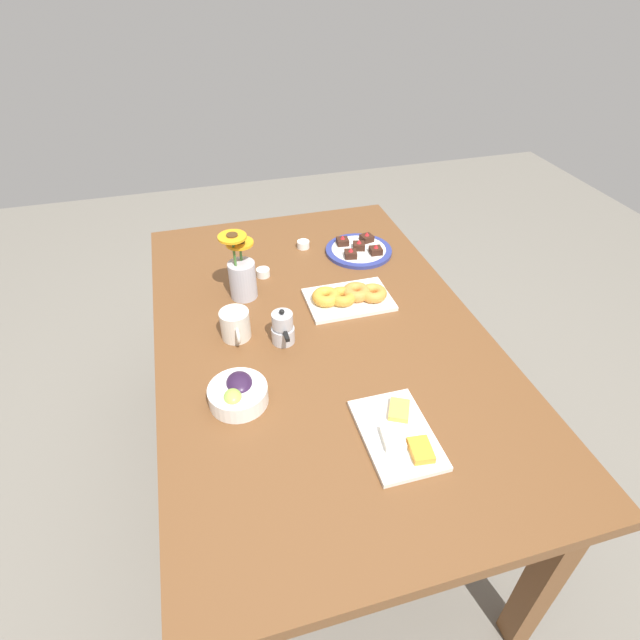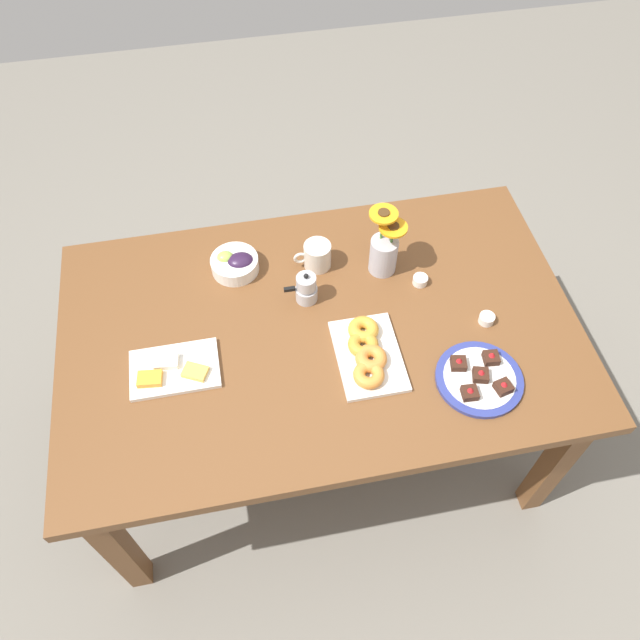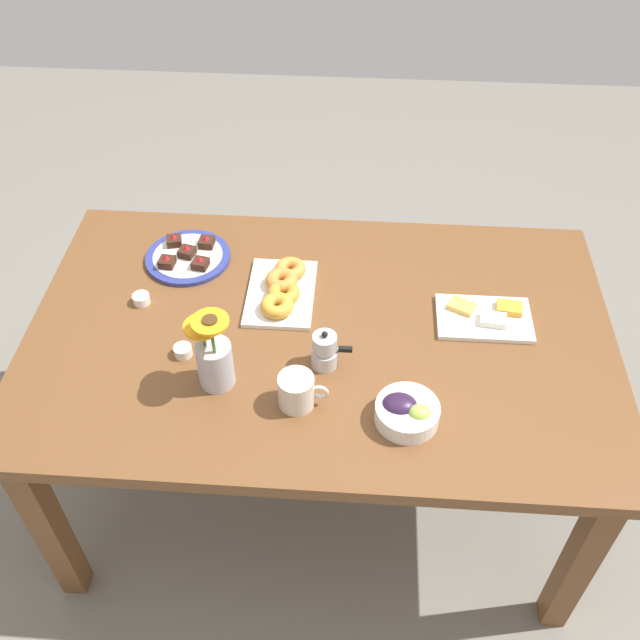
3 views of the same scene
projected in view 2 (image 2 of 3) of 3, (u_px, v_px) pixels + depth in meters
The scene contains 11 objects.
ground_plane at pixel (320, 433), 2.53m from camera, with size 6.00×6.00×0.00m, color slate.
dining_table at pixel (320, 343), 2.00m from camera, with size 1.60×1.00×0.74m.
coffee_mug at pixel (317, 255), 2.04m from camera, with size 0.12×0.09×0.09m.
grape_bowl at pixel (235, 263), 2.04m from camera, with size 0.16×0.16×0.07m.
cheese_platter at pixel (173, 369), 1.83m from camera, with size 0.26×0.17×0.03m.
croissant_platter at pixel (367, 353), 1.85m from camera, with size 0.19×0.28×0.05m.
jam_cup_honey at pixel (420, 280), 2.02m from camera, with size 0.05×0.05×0.03m.
jam_cup_berry at pixel (487, 319), 1.93m from camera, with size 0.05×0.05×0.03m.
dessert_plate at pixel (479, 378), 1.81m from camera, with size 0.26×0.26×0.05m.
flower_vase at pixel (384, 251), 2.00m from camera, with size 0.12×0.11×0.24m.
moka_pot at pixel (306, 289), 1.96m from camera, with size 0.11×0.07×0.12m.
Camera 2 is at (0.21, 1.09, 2.31)m, focal length 35.00 mm.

